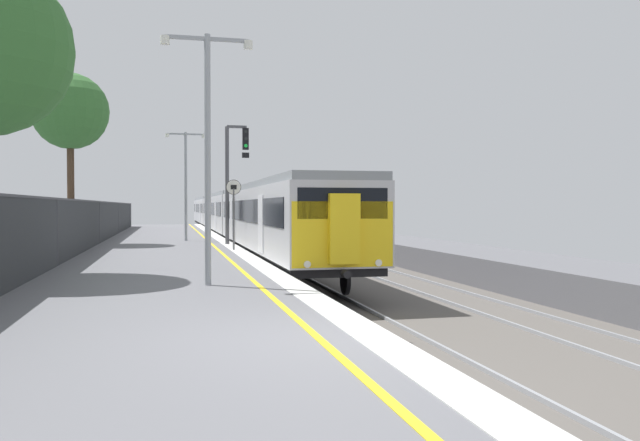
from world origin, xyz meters
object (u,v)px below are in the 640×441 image
(signal_gantry, at_px, (233,170))
(platform_lamp_far, at_px, (186,177))
(commuter_train_at_platform, at_px, (230,213))
(speed_limit_sign, at_px, (234,205))
(background_tree_left, at_px, (71,114))
(platform_lamp_mid, at_px, (208,137))

(signal_gantry, distance_m, platform_lamp_far, 3.95)
(commuter_train_at_platform, height_order, platform_lamp_far, platform_lamp_far)
(speed_limit_sign, bearing_deg, commuter_train_at_platform, 85.13)
(commuter_train_at_platform, relative_size, background_tree_left, 8.04)
(commuter_train_at_platform, relative_size, speed_limit_sign, 22.60)
(platform_lamp_mid, distance_m, platform_lamp_far, 18.74)
(platform_lamp_far, bearing_deg, background_tree_left, -163.97)
(platform_lamp_far, bearing_deg, platform_lamp_mid, -90.00)
(speed_limit_sign, height_order, background_tree_left, background_tree_left)
(signal_gantry, bearing_deg, background_tree_left, 165.39)
(commuter_train_at_platform, bearing_deg, signal_gantry, -94.83)
(signal_gantry, xyz_separation_m, platform_lamp_mid, (-2.03, -15.35, -0.13))
(background_tree_left, bearing_deg, platform_lamp_mid, -73.17)
(platform_lamp_mid, height_order, platform_lamp_far, platform_lamp_mid)
(speed_limit_sign, bearing_deg, signal_gantry, 84.95)
(platform_lamp_mid, bearing_deg, speed_limit_sign, 81.57)
(speed_limit_sign, xyz_separation_m, background_tree_left, (-6.89, 5.92, 4.23))
(signal_gantry, height_order, background_tree_left, background_tree_left)
(commuter_train_at_platform, distance_m, background_tree_left, 18.62)
(speed_limit_sign, bearing_deg, background_tree_left, 139.32)
(commuter_train_at_platform, height_order, platform_lamp_mid, platform_lamp_mid)
(speed_limit_sign, relative_size, platform_lamp_far, 0.51)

